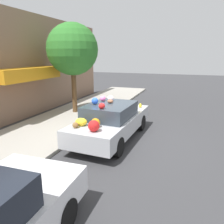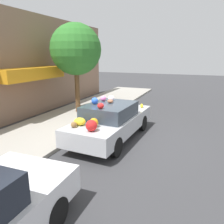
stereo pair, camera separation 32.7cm
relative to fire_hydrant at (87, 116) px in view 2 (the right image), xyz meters
The scene contains 6 objects.
ground_plane 1.77m from the fire_hydrant, 121.52° to the right, with size 60.00×60.00×0.00m, color #38383A.
sidewalk_curb 1.58m from the fire_hydrant, 125.83° to the left, with size 24.00×3.20×0.12m.
building_facade 4.08m from the fire_hydrant, 103.53° to the left, with size 18.00×1.20×5.00m.
street_tree 3.59m from the fire_hydrant, 41.05° to the left, with size 2.53×2.53×4.43m.
fire_hydrant is the anchor object (origin of this frame).
art_car 1.82m from the fire_hydrant, 122.04° to the right, with size 4.39×1.88×1.57m.
Camera 2 is at (-7.08, -3.01, 3.00)m, focal length 35.00 mm.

